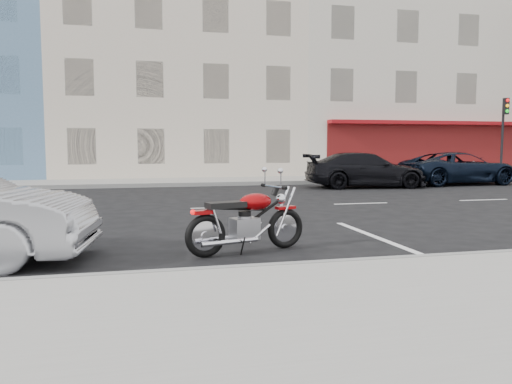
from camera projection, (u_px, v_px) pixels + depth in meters
ground at (293, 206)px, 13.62m from camera, size 120.00×120.00×0.00m
sidewalk_near at (30, 339)px, 4.03m from camera, size 80.00×3.40×0.15m
sidewalk_far at (116, 183)px, 20.89m from camera, size 80.00×3.40×0.15m
curb_near at (61, 282)px, 5.68m from camera, size 80.00×0.12×0.16m
curb_far at (115, 186)px, 19.24m from camera, size 80.00×0.12×0.16m
bldg_cream at (174, 73)px, 28.41m from camera, size 12.00×12.00×11.50m
bldg_corner at (382, 72)px, 31.36m from camera, size 14.00×12.00×12.50m
traffic_light at (504, 127)px, 24.57m from camera, size 0.26×0.30×3.80m
fire_hydrant at (473, 168)px, 24.57m from camera, size 0.20×0.20×0.72m
motorcycle at (287, 219)px, 7.95m from camera, size 1.98×0.84×1.02m
suv_far at (459, 168)px, 20.98m from camera, size 4.96×2.39×1.36m
car_far at (366, 170)px, 19.40m from camera, size 4.87×2.40×1.36m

